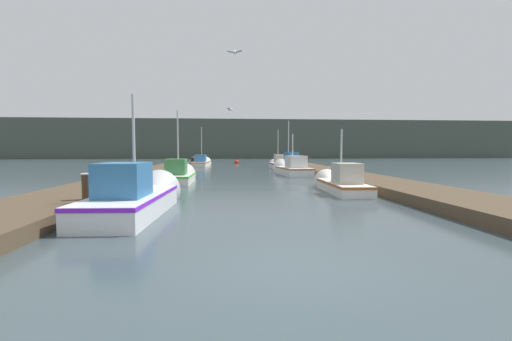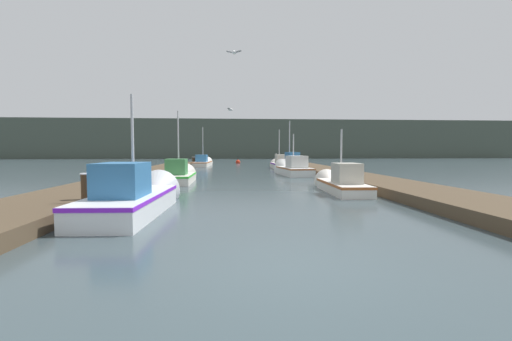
{
  "view_description": "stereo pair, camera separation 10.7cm",
  "coord_description": "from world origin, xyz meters",
  "px_view_note": "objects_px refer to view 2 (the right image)",
  "views": [
    {
      "loc": [
        -1.02,
        -5.12,
        1.87
      ],
      "look_at": [
        0.32,
        11.33,
        0.85
      ],
      "focal_mm": 24.0,
      "sensor_mm": 36.0,
      "label": 1
    },
    {
      "loc": [
        -0.92,
        -5.13,
        1.87
      ],
      "look_at": [
        0.32,
        11.33,
        0.85
      ],
      "focal_mm": 24.0,
      "sensor_mm": 36.0,
      "label": 2
    }
  ],
  "objects_px": {
    "mooring_piling_1": "(194,162)",
    "channel_buoy": "(238,162)",
    "fishing_boat_5": "(279,164)",
    "fishing_boat_3": "(292,169)",
    "mooring_piling_0": "(302,165)",
    "mooring_piling_2": "(276,159)",
    "fishing_boat_6": "(203,162)",
    "fishing_boat_4": "(289,165)",
    "fishing_boat_1": "(340,183)",
    "mooring_piling_3": "(86,193)",
    "fishing_boat_2": "(180,175)",
    "seagull_lead": "(234,52)",
    "fishing_boat_0": "(137,196)",
    "seagull_1": "(230,110)"
  },
  "relations": [
    {
      "from": "mooring_piling_0",
      "to": "channel_buoy",
      "type": "height_order",
      "value": "mooring_piling_0"
    },
    {
      "from": "mooring_piling_2",
      "to": "seagull_lead",
      "type": "xyz_separation_m",
      "value": [
        -5.61,
        -30.23,
        4.73
      ]
    },
    {
      "from": "fishing_boat_0",
      "to": "fishing_boat_2",
      "type": "relative_size",
      "value": 1.24
    },
    {
      "from": "fishing_boat_2",
      "to": "mooring_piling_2",
      "type": "xyz_separation_m",
      "value": [
        8.68,
        23.09,
        0.28
      ]
    },
    {
      "from": "fishing_boat_5",
      "to": "mooring_piling_2",
      "type": "bearing_deg",
      "value": 83.32
    },
    {
      "from": "fishing_boat_0",
      "to": "mooring_piling_0",
      "type": "bearing_deg",
      "value": 65.26
    },
    {
      "from": "fishing_boat_1",
      "to": "fishing_boat_6",
      "type": "distance_m",
      "value": 25.13
    },
    {
      "from": "fishing_boat_0",
      "to": "fishing_boat_5",
      "type": "relative_size",
      "value": 1.32
    },
    {
      "from": "fishing_boat_5",
      "to": "seagull_1",
      "type": "height_order",
      "value": "seagull_1"
    },
    {
      "from": "fishing_boat_0",
      "to": "seagull_1",
      "type": "relative_size",
      "value": 10.44
    },
    {
      "from": "mooring_piling_2",
      "to": "fishing_boat_5",
      "type": "bearing_deg",
      "value": -95.91
    },
    {
      "from": "fishing_boat_3",
      "to": "seagull_1",
      "type": "bearing_deg",
      "value": -127.22
    },
    {
      "from": "channel_buoy",
      "to": "seagull_lead",
      "type": "bearing_deg",
      "value": -91.51
    },
    {
      "from": "fishing_boat_2",
      "to": "seagull_lead",
      "type": "distance_m",
      "value": 9.25
    },
    {
      "from": "fishing_boat_2",
      "to": "fishing_boat_4",
      "type": "xyz_separation_m",
      "value": [
        7.97,
        9.31,
        0.12
      ]
    },
    {
      "from": "fishing_boat_2",
      "to": "channel_buoy",
      "type": "bearing_deg",
      "value": 81.1
    },
    {
      "from": "fishing_boat_5",
      "to": "mooring_piling_3",
      "type": "bearing_deg",
      "value": -112.31
    },
    {
      "from": "mooring_piling_1",
      "to": "seagull_lead",
      "type": "xyz_separation_m",
      "value": [
        4.17,
        -25.24,
        4.86
      ]
    },
    {
      "from": "channel_buoy",
      "to": "seagull_1",
      "type": "height_order",
      "value": "seagull_1"
    },
    {
      "from": "fishing_boat_6",
      "to": "fishing_boat_1",
      "type": "bearing_deg",
      "value": -68.29
    },
    {
      "from": "fishing_boat_4",
      "to": "fishing_boat_1",
      "type": "bearing_deg",
      "value": -95.22
    },
    {
      "from": "fishing_boat_3",
      "to": "mooring_piling_0",
      "type": "bearing_deg",
      "value": 57.85
    },
    {
      "from": "fishing_boat_6",
      "to": "mooring_piling_2",
      "type": "xyz_separation_m",
      "value": [
        8.78,
        4.28,
        0.27
      ]
    },
    {
      "from": "mooring_piling_3",
      "to": "channel_buoy",
      "type": "distance_m",
      "value": 35.59
    },
    {
      "from": "mooring_piling_2",
      "to": "mooring_piling_3",
      "type": "relative_size",
      "value": 1.13
    },
    {
      "from": "channel_buoy",
      "to": "seagull_lead",
      "type": "distance_m",
      "value": 33.38
    },
    {
      "from": "mooring_piling_1",
      "to": "mooring_piling_0",
      "type": "bearing_deg",
      "value": -47.49
    },
    {
      "from": "fishing_boat_4",
      "to": "mooring_piling_3",
      "type": "distance_m",
      "value": 20.88
    },
    {
      "from": "mooring_piling_0",
      "to": "fishing_boat_6",
      "type": "bearing_deg",
      "value": 127.64
    },
    {
      "from": "mooring_piling_1",
      "to": "channel_buoy",
      "type": "xyz_separation_m",
      "value": [
        5.04,
        7.71,
        -0.35
      ]
    },
    {
      "from": "mooring_piling_2",
      "to": "seagull_lead",
      "type": "height_order",
      "value": "seagull_lead"
    },
    {
      "from": "fishing_boat_5",
      "to": "mooring_piling_1",
      "type": "bearing_deg",
      "value": 151.82
    },
    {
      "from": "fishing_boat_4",
      "to": "fishing_boat_3",
      "type": "bearing_deg",
      "value": -101.18
    },
    {
      "from": "fishing_boat_2",
      "to": "mooring_piling_3",
      "type": "xyz_separation_m",
      "value": [
        -1.36,
        -9.38,
        0.2
      ]
    },
    {
      "from": "fishing_boat_4",
      "to": "mooring_piling_3",
      "type": "xyz_separation_m",
      "value": [
        -9.32,
        -18.69,
        0.08
      ]
    },
    {
      "from": "mooring_piling_1",
      "to": "fishing_boat_1",
      "type": "bearing_deg",
      "value": -69.09
    },
    {
      "from": "fishing_boat_6",
      "to": "channel_buoy",
      "type": "xyz_separation_m",
      "value": [
        4.04,
        7.0,
        -0.22
      ]
    },
    {
      "from": "mooring_piling_0",
      "to": "seagull_lead",
      "type": "xyz_separation_m",
      "value": [
        -5.6,
        -14.59,
        4.77
      ]
    },
    {
      "from": "fishing_boat_3",
      "to": "fishing_boat_4",
      "type": "height_order",
      "value": "fishing_boat_4"
    },
    {
      "from": "fishing_boat_6",
      "to": "mooring_piling_3",
      "type": "bearing_deg",
      "value": -89.04
    },
    {
      "from": "mooring_piling_3",
      "to": "seagull_lead",
      "type": "distance_m",
      "value": 6.9
    },
    {
      "from": "fishing_boat_1",
      "to": "seagull_1",
      "type": "relative_size",
      "value": 8.99
    },
    {
      "from": "fishing_boat_0",
      "to": "mooring_piling_3",
      "type": "relative_size",
      "value": 4.95
    },
    {
      "from": "fishing_boat_2",
      "to": "fishing_boat_1",
      "type": "bearing_deg",
      "value": -33.4
    },
    {
      "from": "fishing_boat_5",
      "to": "fishing_boat_1",
      "type": "bearing_deg",
      "value": -90.58
    },
    {
      "from": "mooring_piling_2",
      "to": "channel_buoy",
      "type": "bearing_deg",
      "value": 150.14
    },
    {
      "from": "fishing_boat_5",
      "to": "channel_buoy",
      "type": "relative_size",
      "value": 3.94
    },
    {
      "from": "mooring_piling_2",
      "to": "fishing_boat_6",
      "type": "bearing_deg",
      "value": -154.03
    },
    {
      "from": "fishing_boat_4",
      "to": "mooring_piling_1",
      "type": "bearing_deg",
      "value": 131.52
    },
    {
      "from": "mooring_piling_3",
      "to": "channel_buoy",
      "type": "height_order",
      "value": "mooring_piling_3"
    }
  ]
}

